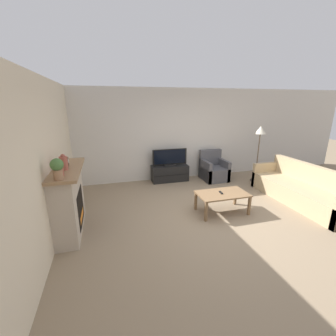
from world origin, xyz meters
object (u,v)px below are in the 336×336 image
object	(u,v)px
mantel_vase_left	(60,171)
floor_lamp	(260,134)
fireplace	(69,200)
coffee_table	(222,195)
couch	(302,191)
tv_stand	(170,173)
armchair	(213,170)
mantel_clock	(66,162)
potted_plant	(57,168)
remote	(221,193)
tv	(170,158)
mantel_vase_centre_left	(64,163)

from	to	relation	value
mantel_vase_left	floor_lamp	bearing A→B (deg)	20.87
fireplace	floor_lamp	bearing A→B (deg)	16.21
coffee_table	couch	xyz separation A→B (m)	(2.06, -0.04, -0.10)
tv_stand	floor_lamp	xyz separation A→B (m)	(2.52, -0.67, 1.16)
armchair	mantel_clock	bearing A→B (deg)	-155.21
mantel_vase_left	potted_plant	distance (m)	0.21
potted_plant	remote	bearing A→B (deg)	10.19
potted_plant	tv_stand	xyz separation A→B (m)	(2.49, 2.77, -1.14)
fireplace	potted_plant	world-z (taller)	potted_plant
tv	fireplace	bearing A→B (deg)	-139.66
mantel_vase_left	coffee_table	world-z (taller)	mantel_vase_left
coffee_table	armchair	bearing A→B (deg)	68.03
fireplace	floor_lamp	world-z (taller)	floor_lamp
mantel_clock	couch	distance (m)	5.17
coffee_table	floor_lamp	size ratio (longest dim) A/B	0.65
armchair	floor_lamp	size ratio (longest dim) A/B	0.54
fireplace	armchair	xyz separation A→B (m)	(3.84, 1.92, -0.32)
floor_lamp	tv_stand	bearing A→B (deg)	165.07
mantel_clock	tv	world-z (taller)	mantel_clock
mantel_vase_left	tv	size ratio (longest dim) A/B	0.17
potted_plant	couch	world-z (taller)	potted_plant
mantel_clock	armchair	size ratio (longest dim) A/B	0.17
armchair	remote	xyz separation A→B (m)	(-0.85, -2.02, 0.16)
mantel_vase_centre_left	remote	size ratio (longest dim) A/B	1.77
mantel_vase_left	armchair	xyz separation A→B (m)	(3.83, 2.36, -0.99)
fireplace	armchair	bearing A→B (deg)	26.50
mantel_vase_left	mantel_vase_centre_left	bearing A→B (deg)	90.00
fireplace	remote	distance (m)	3.00
remote	floor_lamp	distance (m)	2.73
tv	coffee_table	xyz separation A→B (m)	(0.52, -2.25, -0.33)
mantel_vase_left	fireplace	bearing A→B (deg)	92.17
fireplace	remote	xyz separation A→B (m)	(2.99, -0.10, -0.16)
coffee_table	remote	bearing A→B (deg)	150.93
fireplace	remote	size ratio (longest dim) A/B	9.72
fireplace	tv_stand	size ratio (longest dim) A/B	1.37
tv_stand	couch	distance (m)	3.45
potted_plant	tv	bearing A→B (deg)	47.98
coffee_table	potted_plant	bearing A→B (deg)	-170.22
mantel_vase_centre_left	tv_stand	xyz separation A→B (m)	(2.49, 2.24, -1.08)
couch	tv_stand	bearing A→B (deg)	138.36
tv	couch	size ratio (longest dim) A/B	0.42
mantel_clock	potted_plant	xyz separation A→B (m)	(-0.00, -0.78, 0.11)
mantel_vase_centre_left	mantel_clock	xyz separation A→B (m)	(0.00, 0.26, -0.05)
armchair	mantel_vase_left	bearing A→B (deg)	-148.29
tv_stand	remote	world-z (taller)	tv_stand
coffee_table	mantel_vase_centre_left	bearing A→B (deg)	179.91
fireplace	coffee_table	distance (m)	3.03
tv	couch	world-z (taller)	tv
tv	couch	xyz separation A→B (m)	(2.58, -2.29, -0.42)
mantel_vase_left	tv	distance (m)	3.63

